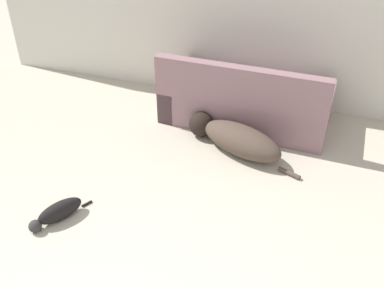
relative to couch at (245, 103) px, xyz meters
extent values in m
cube|color=gray|center=(0.00, 0.05, -0.07)|extent=(2.03, 0.98, 0.40)
cube|color=gray|center=(-0.01, -0.35, 0.37)|extent=(2.01, 0.21, 0.47)
cube|color=gray|center=(0.90, 0.02, 0.00)|extent=(0.23, 0.92, 0.54)
cube|color=gray|center=(-0.90, 0.08, 0.00)|extent=(0.23, 0.92, 0.54)
ellipsoid|color=#4C3D33|center=(0.13, -0.68, -0.11)|extent=(1.07, 0.74, 0.33)
sphere|color=black|center=(-0.41, -0.46, -0.12)|extent=(0.39, 0.39, 0.30)
cylinder|color=#4C3D33|center=(0.70, -0.91, -0.25)|extent=(0.25, 0.14, 0.05)
ellipsoid|color=black|center=(-1.17, -2.25, -0.18)|extent=(0.34, 0.45, 0.18)
sphere|color=#2D2B2B|center=(-1.29, -2.47, -0.21)|extent=(0.16, 0.16, 0.12)
cylinder|color=black|center=(-1.05, -2.01, -0.26)|extent=(0.07, 0.11, 0.02)
camera|label=1|loc=(0.91, -4.60, 2.44)|focal=40.00mm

